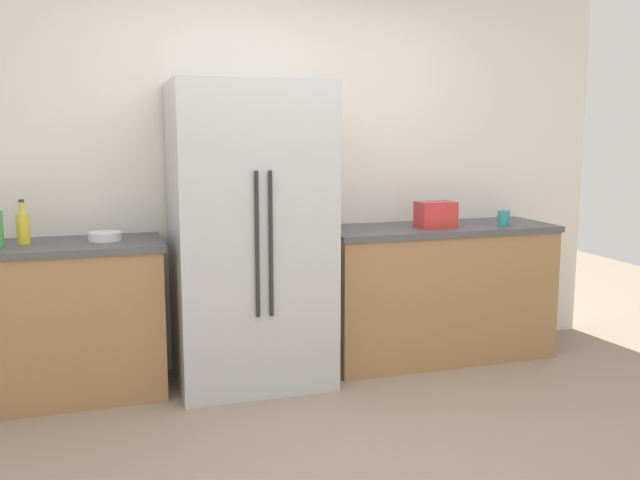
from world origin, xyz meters
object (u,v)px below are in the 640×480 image
at_px(refrigerator, 251,236).
at_px(bowl_a, 105,236).
at_px(toaster, 436,215).
at_px(cup_c, 503,218).
at_px(bottle_b, 23,228).

relative_size(refrigerator, bowl_a, 9.69).
height_order(toaster, bowl_a, toaster).
bearing_deg(cup_c, toaster, 171.70).
bearing_deg(cup_c, bowl_a, 176.66).
xyz_separation_m(toaster, cup_c, (0.48, -0.07, -0.04)).
height_order(toaster, cup_c, toaster).
bearing_deg(bottle_b, toaster, -1.84).
bearing_deg(refrigerator, bowl_a, 173.36).
height_order(toaster, bottle_b, bottle_b).
bearing_deg(bottle_b, refrigerator, -4.40).
height_order(refrigerator, bowl_a, refrigerator).
distance_m(toaster, bowl_a, 2.13).
distance_m(refrigerator, toaster, 1.27).
relative_size(toaster, bowl_a, 1.31).
bearing_deg(toaster, bottle_b, 178.16).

